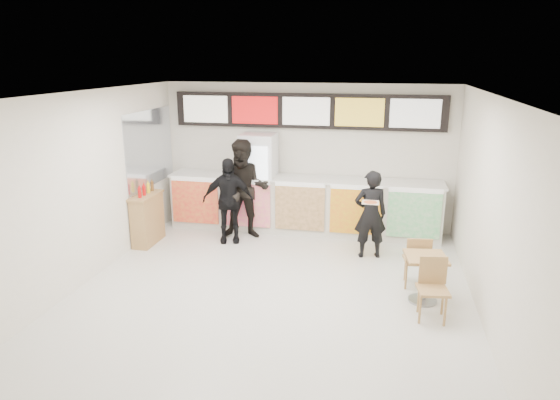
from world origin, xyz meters
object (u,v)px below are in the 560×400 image
(service_counter, at_px, (303,205))
(cafe_table, at_px, (425,270))
(condiment_ledge, at_px, (147,218))
(customer_main, at_px, (370,214))
(drinks_fridge, at_px, (259,182))
(customer_mid, at_px, (228,200))
(customer_left, at_px, (245,189))

(service_counter, height_order, cafe_table, service_counter)
(service_counter, distance_m, condiment_ledge, 3.10)
(customer_main, bearing_deg, drinks_fridge, -39.51)
(customer_mid, bearing_deg, cafe_table, -42.28)
(drinks_fridge, bearing_deg, customer_left, -102.04)
(service_counter, relative_size, condiment_ledge, 4.78)
(service_counter, xyz_separation_m, drinks_fridge, (-0.93, 0.02, 0.43))
(service_counter, distance_m, customer_left, 1.28)
(customer_left, relative_size, cafe_table, 1.32)
(customer_main, bearing_deg, cafe_table, 104.47)
(customer_left, distance_m, customer_mid, 0.42)
(customer_main, relative_size, cafe_table, 1.07)
(service_counter, height_order, drinks_fridge, drinks_fridge)
(drinks_fridge, relative_size, customer_mid, 1.20)
(service_counter, height_order, customer_main, customer_main)
(service_counter, bearing_deg, condiment_ledge, -155.41)
(customer_mid, bearing_deg, drinks_fridge, 51.65)
(cafe_table, bearing_deg, drinks_fridge, 131.28)
(cafe_table, bearing_deg, customer_left, 139.04)
(drinks_fridge, bearing_deg, customer_main, -25.89)
(customer_mid, relative_size, cafe_table, 1.11)
(customer_left, height_order, customer_mid, customer_left)
(customer_main, relative_size, customer_mid, 0.96)
(customer_mid, distance_m, condiment_ledge, 1.59)
(customer_main, relative_size, condiment_ledge, 1.38)
(cafe_table, distance_m, condiment_ledge, 5.27)
(customer_left, height_order, cafe_table, customer_left)
(drinks_fridge, relative_size, cafe_table, 1.34)
(drinks_fridge, xyz_separation_m, customer_main, (2.33, -1.13, -0.20))
(drinks_fridge, height_order, customer_main, drinks_fridge)
(service_counter, height_order, customer_left, customer_left)
(drinks_fridge, distance_m, customer_mid, 0.99)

